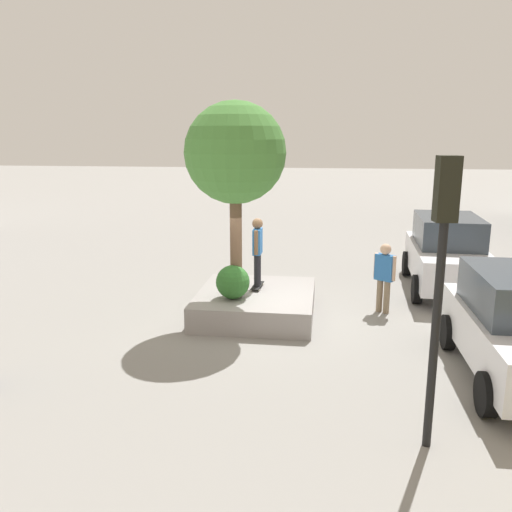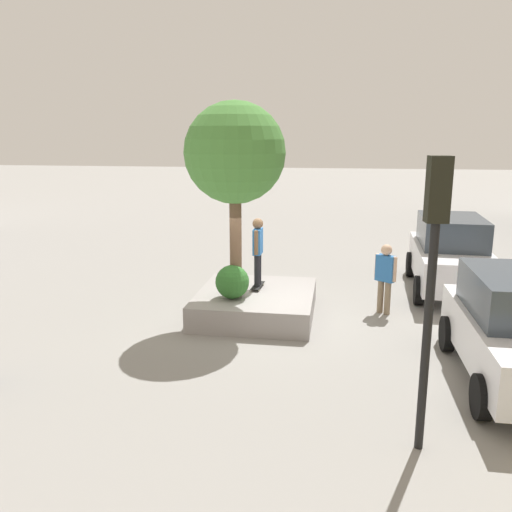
# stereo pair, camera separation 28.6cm
# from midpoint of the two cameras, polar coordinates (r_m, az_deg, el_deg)

# --- Properties ---
(ground_plane) EXTENTS (120.00, 120.00, 0.00)m
(ground_plane) POSITION_cam_midpoint_polar(r_m,az_deg,el_deg) (12.80, 2.04, -6.95)
(ground_plane) COLOR gray
(planter_ledge) EXTENTS (3.09, 2.81, 0.60)m
(planter_ledge) POSITION_cam_midpoint_polar(r_m,az_deg,el_deg) (13.05, 0.63, -5.15)
(planter_ledge) COLOR gray
(planter_ledge) RESTS_ON ground
(plaza_tree) EXTENTS (2.30, 2.30, 4.52)m
(plaza_tree) POSITION_cam_midpoint_polar(r_m,az_deg,el_deg) (12.06, -1.61, 10.95)
(plaza_tree) COLOR brown
(plaza_tree) RESTS_ON planter_ledge
(boxwood_shrub) EXTENTS (0.80, 0.80, 0.80)m
(boxwood_shrub) POSITION_cam_midpoint_polar(r_m,az_deg,el_deg) (12.35, -1.92, -2.82)
(boxwood_shrub) COLOR #2D6628
(boxwood_shrub) RESTS_ON planter_ledge
(skateboard) EXTENTS (0.81, 0.26, 0.07)m
(skateboard) POSITION_cam_midpoint_polar(r_m,az_deg,el_deg) (13.26, 0.81, -3.23)
(skateboard) COLOR black
(skateboard) RESTS_ON planter_ledge
(skateboarder) EXTENTS (0.58, 0.26, 1.70)m
(skateboarder) POSITION_cam_midpoint_polar(r_m,az_deg,el_deg) (13.02, 0.83, 0.99)
(skateboarder) COLOR black
(skateboarder) RESTS_ON skateboard
(sedan_parked) EXTENTS (4.62, 2.31, 2.11)m
(sedan_parked) POSITION_cam_midpoint_polar(r_m,az_deg,el_deg) (15.94, 20.79, 0.21)
(sedan_parked) COLOR white
(sedan_parked) RESTS_ON ground
(traffic_light_corner) EXTENTS (0.35, 0.30, 4.11)m
(traffic_light_corner) POSITION_cam_midpoint_polar(r_m,az_deg,el_deg) (7.33, 19.67, 0.09)
(traffic_light_corner) COLOR black
(traffic_light_corner) RESTS_ON ground
(bystander_watching) EXTENTS (0.44, 0.50, 1.76)m
(bystander_watching) POSITION_cam_midpoint_polar(r_m,az_deg,el_deg) (13.39, 14.41, -1.89)
(bystander_watching) COLOR #847056
(bystander_watching) RESTS_ON ground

